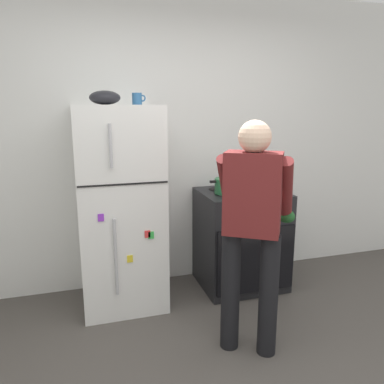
{
  "coord_description": "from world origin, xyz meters",
  "views": [
    {
      "loc": [
        -0.85,
        -1.56,
        1.68
      ],
      "look_at": [
        0.02,
        1.32,
        1.0
      ],
      "focal_mm": 35.69,
      "sensor_mm": 36.0,
      "label": 1
    }
  ],
  "objects_px": {
    "refrigerator": "(120,208)",
    "mixing_bowl": "(105,98)",
    "red_pot": "(228,186)",
    "stove_range": "(241,239)",
    "coffee_mug": "(137,99)",
    "person_cook": "(252,219)",
    "pepper_mill": "(262,176)"
  },
  "relations": [
    {
      "from": "refrigerator",
      "to": "mixing_bowl",
      "type": "relative_size",
      "value": 6.99
    },
    {
      "from": "mixing_bowl",
      "to": "red_pot",
      "type": "bearing_deg",
      "value": -2.77
    },
    {
      "from": "stove_range",
      "to": "coffee_mug",
      "type": "xyz_separation_m",
      "value": [
        -0.93,
        0.06,
        1.28
      ]
    },
    {
      "from": "stove_range",
      "to": "person_cook",
      "type": "relative_size",
      "value": 0.58
    },
    {
      "from": "refrigerator",
      "to": "coffee_mug",
      "type": "distance_m",
      "value": 0.91
    },
    {
      "from": "refrigerator",
      "to": "mixing_bowl",
      "type": "xyz_separation_m",
      "value": [
        -0.08,
        0.0,
        0.9
      ]
    },
    {
      "from": "coffee_mug",
      "to": "pepper_mill",
      "type": "distance_m",
      "value": 1.44
    },
    {
      "from": "stove_range",
      "to": "person_cook",
      "type": "distance_m",
      "value": 1.1
    },
    {
      "from": "red_pot",
      "to": "stove_range",
      "type": "bearing_deg",
      "value": 13.92
    },
    {
      "from": "refrigerator",
      "to": "coffee_mug",
      "type": "bearing_deg",
      "value": 15.4
    },
    {
      "from": "coffee_mug",
      "to": "mixing_bowl",
      "type": "relative_size",
      "value": 0.46
    },
    {
      "from": "pepper_mill",
      "to": "red_pot",
      "type": "bearing_deg",
      "value": -151.48
    },
    {
      "from": "stove_range",
      "to": "coffee_mug",
      "type": "height_order",
      "value": "coffee_mug"
    },
    {
      "from": "red_pot",
      "to": "coffee_mug",
      "type": "xyz_separation_m",
      "value": [
        -0.77,
        0.1,
        0.75
      ]
    },
    {
      "from": "refrigerator",
      "to": "pepper_mill",
      "type": "distance_m",
      "value": 1.44
    },
    {
      "from": "stove_range",
      "to": "pepper_mill",
      "type": "distance_m",
      "value": 0.67
    },
    {
      "from": "pepper_mill",
      "to": "mixing_bowl",
      "type": "relative_size",
      "value": 0.76
    },
    {
      "from": "coffee_mug",
      "to": "person_cook",
      "type": "bearing_deg",
      "value": -59.2
    },
    {
      "from": "red_pot",
      "to": "mixing_bowl",
      "type": "bearing_deg",
      "value": 177.23
    },
    {
      "from": "refrigerator",
      "to": "red_pot",
      "type": "bearing_deg",
      "value": -2.98
    },
    {
      "from": "stove_range",
      "to": "red_pot",
      "type": "xyz_separation_m",
      "value": [
        -0.16,
        -0.04,
        0.53
      ]
    },
    {
      "from": "refrigerator",
      "to": "person_cook",
      "type": "relative_size",
      "value": 1.06
    },
    {
      "from": "pepper_mill",
      "to": "mixing_bowl",
      "type": "height_order",
      "value": "mixing_bowl"
    },
    {
      "from": "stove_range",
      "to": "mixing_bowl",
      "type": "bearing_deg",
      "value": 179.5
    },
    {
      "from": "refrigerator",
      "to": "red_pot",
      "type": "distance_m",
      "value": 0.97
    },
    {
      "from": "coffee_mug",
      "to": "pepper_mill",
      "type": "height_order",
      "value": "coffee_mug"
    },
    {
      "from": "pepper_mill",
      "to": "mixing_bowl",
      "type": "xyz_separation_m",
      "value": [
        -1.49,
        -0.2,
        0.73
      ]
    },
    {
      "from": "stove_range",
      "to": "mixing_bowl",
      "type": "relative_size",
      "value": 3.8
    },
    {
      "from": "person_cook",
      "to": "red_pot",
      "type": "xyz_separation_m",
      "value": [
        0.19,
        0.88,
        0.04
      ]
    },
    {
      "from": "red_pot",
      "to": "mixing_bowl",
      "type": "distance_m",
      "value": 1.28
    },
    {
      "from": "coffee_mug",
      "to": "pepper_mill",
      "type": "xyz_separation_m",
      "value": [
        1.23,
        0.15,
        -0.73
      ]
    },
    {
      "from": "refrigerator",
      "to": "person_cook",
      "type": "xyz_separation_m",
      "value": [
        0.77,
        -0.93,
        0.11
      ]
    }
  ]
}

